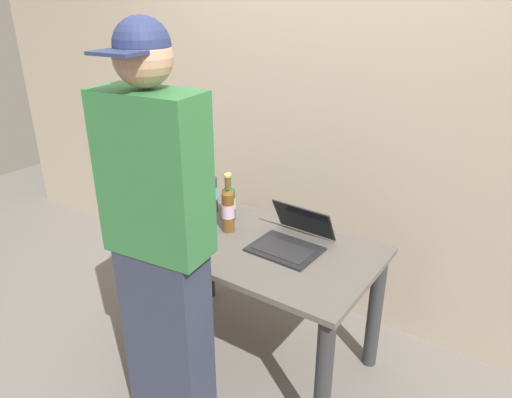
{
  "coord_description": "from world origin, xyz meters",
  "views": [
    {
      "loc": [
        1.23,
        -1.79,
        1.94
      ],
      "look_at": [
        0.01,
        0.0,
        0.98
      ],
      "focal_mm": 33.48,
      "sensor_mm": 36.0,
      "label": 1
    }
  ],
  "objects": [
    {
      "name": "ground_plane",
      "position": [
        0.0,
        0.0,
        0.0
      ],
      "size": [
        8.0,
        8.0,
        0.0
      ],
      "primitive_type": "plane",
      "color": "slate",
      "rests_on": "ground"
    },
    {
      "name": "desk",
      "position": [
        0.0,
        0.0,
        0.58
      ],
      "size": [
        1.28,
        0.73,
        0.73
      ],
      "color": "#56514C",
      "rests_on": "ground"
    },
    {
      "name": "laptop",
      "position": [
        0.18,
        0.08,
        0.77
      ],
      "size": [
        0.35,
        0.37,
        0.19
      ],
      "color": "black",
      "rests_on": "desk"
    },
    {
      "name": "beer_bottle_amber",
      "position": [
        -0.28,
        0.15,
        0.84
      ],
      "size": [
        0.07,
        0.07,
        0.28
      ],
      "color": "#1E5123",
      "rests_on": "desk"
    },
    {
      "name": "beer_bottle_dark",
      "position": [
        -0.42,
        0.18,
        0.85
      ],
      "size": [
        0.06,
        0.06,
        0.3
      ],
      "color": "#333333",
      "rests_on": "desk"
    },
    {
      "name": "beer_bottle_green",
      "position": [
        -0.19,
        0.03,
        0.86
      ],
      "size": [
        0.07,
        0.07,
        0.33
      ],
      "color": "brown",
      "rests_on": "desk"
    },
    {
      "name": "person_figure",
      "position": [
        -0.07,
        -0.58,
        0.96
      ],
      "size": [
        0.45,
        0.32,
        1.86
      ],
      "color": "#2D3347",
      "rests_on": "ground"
    },
    {
      "name": "back_wall",
      "position": [
        0.0,
        0.72,
        1.3
      ],
      "size": [
        6.0,
        0.1,
        2.6
      ],
      "primitive_type": "cube",
      "color": "tan",
      "rests_on": "ground"
    }
  ]
}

